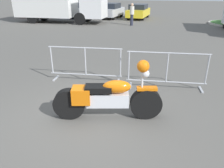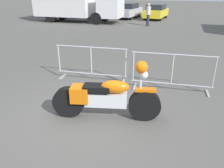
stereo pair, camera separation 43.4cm
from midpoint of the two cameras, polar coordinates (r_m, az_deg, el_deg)
ground_plane at (r=5.05m, az=-5.09°, el=-8.23°), size 120.00×120.00×0.00m
motorcycle at (r=4.71m, az=1.04°, el=-3.43°), size 2.34×0.76×1.34m
crowd_barrier_near at (r=6.78m, az=-3.62°, el=5.45°), size 2.25×0.64×1.07m
crowd_barrier_far at (r=6.30m, az=17.33°, el=2.98°), size 2.25×0.64×1.07m
box_truck at (r=20.45m, az=-9.44°, el=20.29°), size 7.77×2.48×2.98m
parked_car_red at (r=26.67m, az=-13.76°, el=18.70°), size 2.11×4.48×1.48m
parked_car_blue at (r=25.18m, az=-8.26°, el=18.77°), size 2.00×4.26×1.41m
parked_car_white at (r=23.97m, az=-2.06°, el=18.88°), size 2.13×4.54×1.50m
parked_car_silver at (r=23.21m, az=4.83°, el=18.59°), size 2.04×4.35×1.44m
parked_car_yellow at (r=22.77m, az=12.04°, el=18.02°), size 1.96×4.17×1.38m
pedestrian at (r=18.14m, az=10.17°, el=17.61°), size 0.37×0.37×1.69m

